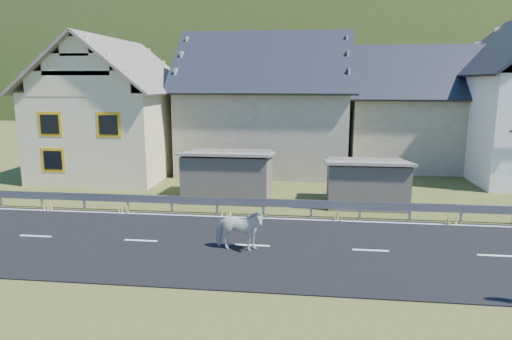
# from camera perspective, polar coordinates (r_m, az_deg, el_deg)

# --- Properties ---
(ground) EXTENTS (160.00, 160.00, 0.00)m
(ground) POSITION_cam_1_polar(r_m,az_deg,el_deg) (15.95, -0.45, -9.54)
(ground) COLOR #3A4C1D
(ground) RESTS_ON ground
(road) EXTENTS (60.00, 7.00, 0.04)m
(road) POSITION_cam_1_polar(r_m,az_deg,el_deg) (15.95, -0.45, -9.47)
(road) COLOR black
(road) RESTS_ON ground
(lane_markings) EXTENTS (60.00, 6.60, 0.01)m
(lane_markings) POSITION_cam_1_polar(r_m,az_deg,el_deg) (15.94, -0.45, -9.38)
(lane_markings) COLOR silver
(lane_markings) RESTS_ON road
(guardrail) EXTENTS (28.10, 0.09, 0.75)m
(guardrail) POSITION_cam_1_polar(r_m,az_deg,el_deg) (19.26, 0.94, -4.13)
(guardrail) COLOR #93969B
(guardrail) RESTS_ON ground
(shed_left) EXTENTS (4.30, 3.30, 2.40)m
(shed_left) POSITION_cam_1_polar(r_m,az_deg,el_deg) (22.13, -3.46, -0.72)
(shed_left) COLOR #665A4D
(shed_left) RESTS_ON ground
(shed_right) EXTENTS (3.80, 2.90, 2.20)m
(shed_right) POSITION_cam_1_polar(r_m,az_deg,el_deg) (21.47, 13.63, -1.65)
(shed_right) COLOR #665A4D
(shed_right) RESTS_ON ground
(house_cream) EXTENTS (7.80, 9.80, 8.30)m
(house_cream) POSITION_cam_1_polar(r_m,az_deg,el_deg) (29.36, -17.27, 8.13)
(house_cream) COLOR beige
(house_cream) RESTS_ON ground
(house_stone_a) EXTENTS (10.80, 9.80, 8.90)m
(house_stone_a) POSITION_cam_1_polar(r_m,az_deg,el_deg) (29.97, 1.30, 9.20)
(house_stone_a) COLOR tan
(house_stone_a) RESTS_ON ground
(house_stone_b) EXTENTS (9.80, 8.80, 8.10)m
(house_stone_b) POSITION_cam_1_polar(r_m,az_deg,el_deg) (32.62, 19.60, 8.02)
(house_stone_b) COLOR tan
(house_stone_b) RESTS_ON ground
(mountain) EXTENTS (440.00, 280.00, 260.00)m
(mountain) POSITION_cam_1_polar(r_m,az_deg,el_deg) (196.51, 7.71, 3.49)
(mountain) COLOR #273511
(mountain) RESTS_ON ground
(conifer_patch) EXTENTS (76.00, 50.00, 28.00)m
(conifer_patch) POSITION_cam_1_polar(r_m,az_deg,el_deg) (137.17, -17.98, 10.71)
(conifer_patch) COLOR black
(conifer_patch) RESTS_ON ground
(horse) EXTENTS (0.86, 1.73, 1.43)m
(horse) POSITION_cam_1_polar(r_m,az_deg,el_deg) (15.29, -2.16, -7.47)
(horse) COLOR beige
(horse) RESTS_ON road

